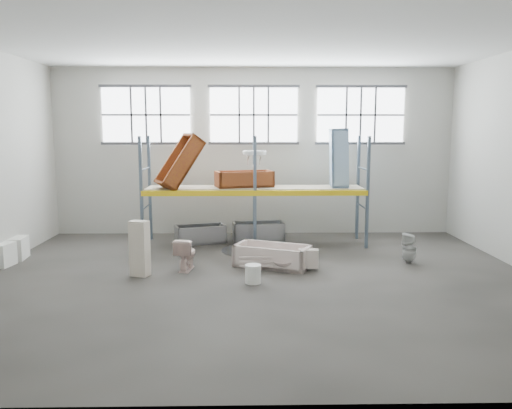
{
  "coord_description": "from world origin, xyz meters",
  "views": [
    {
      "loc": [
        -0.23,
        -10.5,
        3.15
      ],
      "look_at": [
        0.0,
        1.5,
        1.4
      ],
      "focal_mm": 35.82,
      "sensor_mm": 36.0,
      "label": 1
    }
  ],
  "objects_px": {
    "steel_tub_left": "(200,234)",
    "steel_tub_right": "(258,231)",
    "rust_tub_flat": "(244,179)",
    "blue_tub_upright": "(339,158)",
    "bathtub_beige": "(273,256)",
    "toilet_beige": "(186,254)",
    "toilet_white": "(409,248)",
    "bucket": "(253,274)",
    "cistern_tall": "(140,248)"
  },
  "relations": [
    {
      "from": "steel_tub_right",
      "to": "rust_tub_flat",
      "type": "relative_size",
      "value": 0.93
    },
    {
      "from": "toilet_beige",
      "to": "cistern_tall",
      "type": "height_order",
      "value": "cistern_tall"
    },
    {
      "from": "toilet_beige",
      "to": "cistern_tall",
      "type": "distance_m",
      "value": 1.07
    },
    {
      "from": "rust_tub_flat",
      "to": "bucket",
      "type": "xyz_separation_m",
      "value": [
        0.19,
        -3.76,
        -1.63
      ]
    },
    {
      "from": "steel_tub_left",
      "to": "blue_tub_upright",
      "type": "relative_size",
      "value": 0.85
    },
    {
      "from": "rust_tub_flat",
      "to": "blue_tub_upright",
      "type": "relative_size",
      "value": 0.97
    },
    {
      "from": "toilet_beige",
      "to": "bucket",
      "type": "distance_m",
      "value": 1.84
    },
    {
      "from": "bathtub_beige",
      "to": "toilet_beige",
      "type": "distance_m",
      "value": 2.01
    },
    {
      "from": "bathtub_beige",
      "to": "toilet_beige",
      "type": "height_order",
      "value": "toilet_beige"
    },
    {
      "from": "bathtub_beige",
      "to": "steel_tub_right",
      "type": "height_order",
      "value": "steel_tub_right"
    },
    {
      "from": "steel_tub_right",
      "to": "bathtub_beige",
      "type": "bearing_deg",
      "value": -84.64
    },
    {
      "from": "cistern_tall",
      "to": "steel_tub_left",
      "type": "relative_size",
      "value": 0.89
    },
    {
      "from": "toilet_beige",
      "to": "toilet_white",
      "type": "distance_m",
      "value": 5.29
    },
    {
      "from": "steel_tub_left",
      "to": "steel_tub_right",
      "type": "xyz_separation_m",
      "value": [
        1.64,
        0.27,
        0.01
      ]
    },
    {
      "from": "bathtub_beige",
      "to": "steel_tub_right",
      "type": "distance_m",
      "value": 2.84
    },
    {
      "from": "bathtub_beige",
      "to": "steel_tub_right",
      "type": "bearing_deg",
      "value": 118.41
    },
    {
      "from": "cistern_tall",
      "to": "rust_tub_flat",
      "type": "bearing_deg",
      "value": 74.88
    },
    {
      "from": "steel_tub_right",
      "to": "bucket",
      "type": "xyz_separation_m",
      "value": [
        -0.21,
        -4.13,
        -0.07
      ]
    },
    {
      "from": "bucket",
      "to": "steel_tub_left",
      "type": "bearing_deg",
      "value": 110.36
    },
    {
      "from": "toilet_beige",
      "to": "steel_tub_left",
      "type": "bearing_deg",
      "value": -82.89
    },
    {
      "from": "steel_tub_left",
      "to": "steel_tub_right",
      "type": "bearing_deg",
      "value": 9.37
    },
    {
      "from": "toilet_beige",
      "to": "rust_tub_flat",
      "type": "xyz_separation_m",
      "value": [
        1.32,
        2.73,
        1.45
      ]
    },
    {
      "from": "steel_tub_right",
      "to": "rust_tub_flat",
      "type": "bearing_deg",
      "value": -137.23
    },
    {
      "from": "toilet_beige",
      "to": "steel_tub_left",
      "type": "distance_m",
      "value": 2.83
    },
    {
      "from": "cistern_tall",
      "to": "steel_tub_right",
      "type": "distance_m",
      "value": 4.45
    },
    {
      "from": "toilet_white",
      "to": "blue_tub_upright",
      "type": "height_order",
      "value": "blue_tub_upright"
    },
    {
      "from": "steel_tub_right",
      "to": "toilet_beige",
      "type": "bearing_deg",
      "value": -119.1
    },
    {
      "from": "toilet_white",
      "to": "steel_tub_right",
      "type": "height_order",
      "value": "toilet_white"
    },
    {
      "from": "steel_tub_right",
      "to": "rust_tub_flat",
      "type": "xyz_separation_m",
      "value": [
        -0.4,
        -0.37,
        1.56
      ]
    },
    {
      "from": "steel_tub_left",
      "to": "rust_tub_flat",
      "type": "relative_size",
      "value": 0.88
    },
    {
      "from": "blue_tub_upright",
      "to": "bucket",
      "type": "bearing_deg",
      "value": -123.0
    },
    {
      "from": "cistern_tall",
      "to": "bucket",
      "type": "relative_size",
      "value": 3.14
    },
    {
      "from": "toilet_white",
      "to": "bathtub_beige",
      "type": "bearing_deg",
      "value": -66.14
    },
    {
      "from": "cistern_tall",
      "to": "steel_tub_right",
      "type": "xyz_separation_m",
      "value": [
        2.66,
        3.54,
        -0.34
      ]
    },
    {
      "from": "bathtub_beige",
      "to": "rust_tub_flat",
      "type": "bearing_deg",
      "value": 128.19
    },
    {
      "from": "toilet_white",
      "to": "blue_tub_upright",
      "type": "relative_size",
      "value": 0.46
    },
    {
      "from": "toilet_beige",
      "to": "steel_tub_right",
      "type": "xyz_separation_m",
      "value": [
        1.72,
        3.09,
        -0.11
      ]
    },
    {
      "from": "toilet_beige",
      "to": "steel_tub_right",
      "type": "relative_size",
      "value": 0.51
    },
    {
      "from": "steel_tub_left",
      "to": "bucket",
      "type": "bearing_deg",
      "value": -69.64
    },
    {
      "from": "cistern_tall",
      "to": "rust_tub_flat",
      "type": "xyz_separation_m",
      "value": [
        2.27,
        3.18,
        1.21
      ]
    },
    {
      "from": "bucket",
      "to": "blue_tub_upright",
      "type": "bearing_deg",
      "value": 57.0
    },
    {
      "from": "bathtub_beige",
      "to": "steel_tub_left",
      "type": "relative_size",
      "value": 1.25
    },
    {
      "from": "toilet_white",
      "to": "steel_tub_right",
      "type": "distance_m",
      "value": 4.39
    },
    {
      "from": "bathtub_beige",
      "to": "steel_tub_right",
      "type": "xyz_separation_m",
      "value": [
        -0.26,
        2.83,
        0.01
      ]
    },
    {
      "from": "steel_tub_left",
      "to": "rust_tub_flat",
      "type": "xyz_separation_m",
      "value": [
        1.24,
        -0.1,
        1.57
      ]
    },
    {
      "from": "steel_tub_right",
      "to": "bucket",
      "type": "height_order",
      "value": "steel_tub_right"
    },
    {
      "from": "rust_tub_flat",
      "to": "blue_tub_upright",
      "type": "distance_m",
      "value": 2.66
    },
    {
      "from": "bucket",
      "to": "toilet_white",
      "type": "bearing_deg",
      "value": 22.33
    },
    {
      "from": "rust_tub_flat",
      "to": "bucket",
      "type": "relative_size",
      "value": 4.0
    },
    {
      "from": "cistern_tall",
      "to": "steel_tub_left",
      "type": "xyz_separation_m",
      "value": [
        1.02,
        3.27,
        -0.36
      ]
    }
  ]
}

